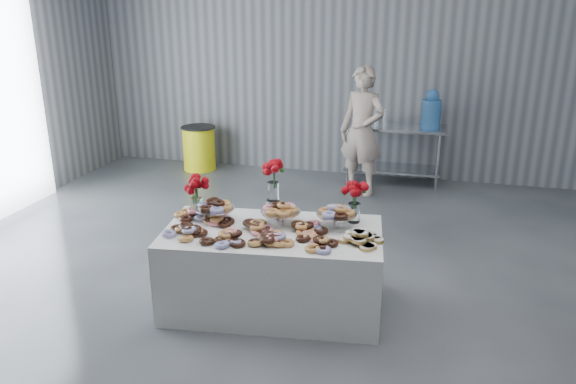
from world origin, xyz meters
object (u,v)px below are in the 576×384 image
prep_table (394,144)px  trash_barrel (199,148)px  display_table (273,269)px  person (362,131)px  water_jug (431,111)px

prep_table → trash_barrel: size_ratio=2.10×
display_table → person: bearing=84.2°
person → water_jug: bearing=50.0°
prep_table → person: person is taller
display_table → person: person is taller
trash_barrel → water_jug: bearing=0.0°
display_table → person: size_ratio=1.05×
prep_table → water_jug: (0.50, -0.00, 0.53)m
water_jug → trash_barrel: (-3.62, 0.00, -0.79)m
trash_barrel → prep_table: bearing=0.0°
water_jug → trash_barrel: bearing=180.0°
prep_table → display_table: bearing=-101.1°
display_table → water_jug: water_jug is taller
prep_table → trash_barrel: (-3.12, -0.00, -0.26)m
display_table → water_jug: size_ratio=3.43×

